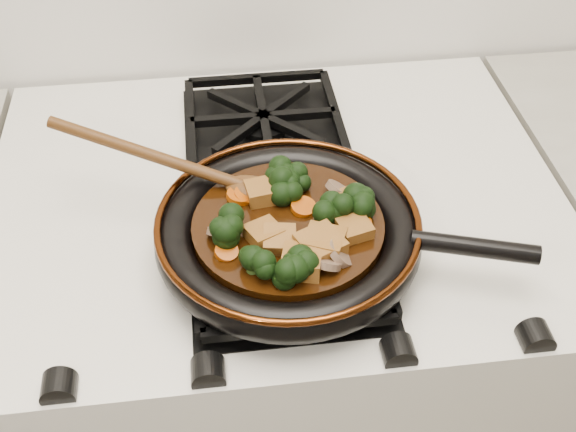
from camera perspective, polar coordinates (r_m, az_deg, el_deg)
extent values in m
cube|color=silver|center=(1.30, -0.82, -13.26)|extent=(0.76, 0.60, 0.90)
cylinder|color=black|center=(0.84, 0.00, -1.84)|extent=(0.28, 0.28, 0.01)
torus|color=black|center=(0.84, 0.00, -1.40)|extent=(0.31, 0.31, 0.04)
torus|color=#471F0A|center=(0.82, 0.00, -0.36)|extent=(0.31, 0.31, 0.01)
cylinder|color=black|center=(0.83, 14.54, -2.40)|extent=(0.14, 0.06, 0.02)
cylinder|color=black|center=(0.83, 0.00, -1.06)|extent=(0.22, 0.22, 0.02)
cube|color=brown|center=(0.85, -1.92, 1.86)|extent=(0.05, 0.04, 0.03)
cube|color=brown|center=(0.79, 2.55, -2.39)|extent=(0.06, 0.06, 0.03)
cube|color=brown|center=(0.80, -1.90, -1.47)|extent=(0.05, 0.05, 0.02)
cube|color=brown|center=(0.81, 5.28, -1.08)|extent=(0.04, 0.04, 0.02)
cube|color=brown|center=(0.77, 1.08, -3.68)|extent=(0.05, 0.05, 0.03)
cube|color=brown|center=(0.84, 4.95, 1.08)|extent=(0.05, 0.04, 0.02)
cube|color=brown|center=(0.79, 2.87, -2.16)|extent=(0.06, 0.06, 0.03)
cube|color=brown|center=(0.79, -0.70, -1.97)|extent=(0.04, 0.04, 0.03)
cylinder|color=#A74004|center=(0.86, -3.35, 1.66)|extent=(0.03, 0.03, 0.02)
cylinder|color=#A74004|center=(0.82, 5.64, -0.70)|extent=(0.03, 0.03, 0.01)
cylinder|color=#A74004|center=(0.86, -3.88, 1.59)|extent=(0.03, 0.03, 0.01)
cylinder|color=#A74004|center=(0.87, -1.55, 2.31)|extent=(0.03, 0.03, 0.01)
cylinder|color=#A74004|center=(0.84, 1.22, 0.71)|extent=(0.03, 0.03, 0.01)
cylinder|color=#A74004|center=(0.79, -4.89, -2.81)|extent=(0.03, 0.03, 0.02)
cylinder|color=brown|center=(0.78, 4.10, -2.97)|extent=(0.03, 0.04, 0.03)
cylinder|color=brown|center=(0.77, 0.87, -4.18)|extent=(0.04, 0.03, 0.03)
cylinder|color=brown|center=(0.86, 4.07, 2.06)|extent=(0.04, 0.05, 0.03)
cylinder|color=brown|center=(0.81, -5.32, -1.39)|extent=(0.04, 0.04, 0.03)
cylinder|color=brown|center=(0.77, 2.92, -3.65)|extent=(0.05, 0.05, 0.03)
ellipsoid|color=#4D2C10|center=(0.87, -3.17, 2.30)|extent=(0.07, 0.06, 0.02)
cylinder|color=#4D2C10|center=(0.88, -10.95, 4.81)|extent=(0.02, 0.02, 0.25)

